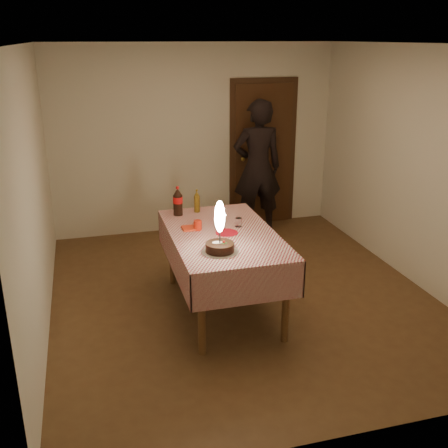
{
  "coord_description": "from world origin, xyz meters",
  "views": [
    {
      "loc": [
        -1.54,
        -4.89,
        2.66
      ],
      "look_at": [
        -0.28,
        -0.29,
        0.95
      ],
      "focal_mm": 42.0,
      "sensor_mm": 36.0,
      "label": 1
    }
  ],
  "objects_px": {
    "dining_table": "(223,243)",
    "red_plate": "(227,233)",
    "clear_cup": "(238,222)",
    "red_cup": "(198,225)",
    "cola_bottle": "(178,201)",
    "photographer": "(257,167)",
    "birthday_cake": "(220,239)",
    "amber_bottle_left": "(197,202)"
  },
  "relations": [
    {
      "from": "birthday_cake",
      "to": "cola_bottle",
      "type": "distance_m",
      "value": 1.13
    },
    {
      "from": "clear_cup",
      "to": "photographer",
      "type": "height_order",
      "value": "photographer"
    },
    {
      "from": "red_cup",
      "to": "photographer",
      "type": "bearing_deg",
      "value": 56.52
    },
    {
      "from": "birthday_cake",
      "to": "red_plate",
      "type": "bearing_deg",
      "value": 67.09
    },
    {
      "from": "dining_table",
      "to": "amber_bottle_left",
      "type": "height_order",
      "value": "amber_bottle_left"
    },
    {
      "from": "dining_table",
      "to": "red_plate",
      "type": "height_order",
      "value": "red_plate"
    },
    {
      "from": "photographer",
      "to": "amber_bottle_left",
      "type": "bearing_deg",
      "value": -130.17
    },
    {
      "from": "dining_table",
      "to": "cola_bottle",
      "type": "distance_m",
      "value": 0.77
    },
    {
      "from": "red_plate",
      "to": "red_cup",
      "type": "height_order",
      "value": "red_cup"
    },
    {
      "from": "dining_table",
      "to": "birthday_cake",
      "type": "distance_m",
      "value": 0.54
    },
    {
      "from": "cola_bottle",
      "to": "dining_table",
      "type": "bearing_deg",
      "value": -63.8
    },
    {
      "from": "cola_bottle",
      "to": "photographer",
      "type": "xyz_separation_m",
      "value": [
        1.39,
        1.43,
        -0.05
      ]
    },
    {
      "from": "cola_bottle",
      "to": "clear_cup",
      "type": "bearing_deg",
      "value": -45.09
    },
    {
      "from": "dining_table",
      "to": "birthday_cake",
      "type": "height_order",
      "value": "birthday_cake"
    },
    {
      "from": "birthday_cake",
      "to": "amber_bottle_left",
      "type": "xyz_separation_m",
      "value": [
        0.05,
        1.16,
        -0.01
      ]
    },
    {
      "from": "red_plate",
      "to": "clear_cup",
      "type": "relative_size",
      "value": 2.44
    },
    {
      "from": "amber_bottle_left",
      "to": "photographer",
      "type": "relative_size",
      "value": 0.14
    },
    {
      "from": "red_plate",
      "to": "birthday_cake",
      "type": "bearing_deg",
      "value": -112.91
    },
    {
      "from": "red_plate",
      "to": "cola_bottle",
      "type": "xyz_separation_m",
      "value": [
        -0.36,
        0.67,
        0.15
      ]
    },
    {
      "from": "red_cup",
      "to": "clear_cup",
      "type": "height_order",
      "value": "red_cup"
    },
    {
      "from": "red_plate",
      "to": "clear_cup",
      "type": "bearing_deg",
      "value": 41.65
    },
    {
      "from": "birthday_cake",
      "to": "red_cup",
      "type": "bearing_deg",
      "value": 96.42
    },
    {
      "from": "dining_table",
      "to": "red_plate",
      "type": "bearing_deg",
      "value": -27.72
    },
    {
      "from": "clear_cup",
      "to": "cola_bottle",
      "type": "relative_size",
      "value": 0.28
    },
    {
      "from": "red_plate",
      "to": "cola_bottle",
      "type": "relative_size",
      "value": 0.69
    },
    {
      "from": "red_cup",
      "to": "red_plate",
      "type": "bearing_deg",
      "value": -31.76
    },
    {
      "from": "birthday_cake",
      "to": "photographer",
      "type": "relative_size",
      "value": 0.25
    },
    {
      "from": "red_cup",
      "to": "cola_bottle",
      "type": "distance_m",
      "value": 0.53
    },
    {
      "from": "red_cup",
      "to": "cola_bottle",
      "type": "height_order",
      "value": "cola_bottle"
    },
    {
      "from": "amber_bottle_left",
      "to": "photographer",
      "type": "xyz_separation_m",
      "value": [
        1.17,
        1.39,
        -0.02
      ]
    },
    {
      "from": "clear_cup",
      "to": "photographer",
      "type": "distance_m",
      "value": 2.14
    },
    {
      "from": "birthday_cake",
      "to": "cola_bottle",
      "type": "relative_size",
      "value": 1.51
    },
    {
      "from": "photographer",
      "to": "dining_table",
      "type": "bearing_deg",
      "value": -117.12
    },
    {
      "from": "birthday_cake",
      "to": "dining_table",
      "type": "bearing_deg",
      "value": 71.8
    },
    {
      "from": "dining_table",
      "to": "amber_bottle_left",
      "type": "bearing_deg",
      "value": 98.19
    },
    {
      "from": "clear_cup",
      "to": "birthday_cake",
      "type": "bearing_deg",
      "value": -120.87
    },
    {
      "from": "dining_table",
      "to": "birthday_cake",
      "type": "relative_size",
      "value": 3.59
    },
    {
      "from": "red_cup",
      "to": "clear_cup",
      "type": "relative_size",
      "value": 1.11
    },
    {
      "from": "birthday_cake",
      "to": "amber_bottle_left",
      "type": "distance_m",
      "value": 1.17
    },
    {
      "from": "clear_cup",
      "to": "dining_table",
      "type": "bearing_deg",
      "value": -147.38
    },
    {
      "from": "dining_table",
      "to": "red_cup",
      "type": "relative_size",
      "value": 17.2
    },
    {
      "from": "dining_table",
      "to": "photographer",
      "type": "xyz_separation_m",
      "value": [
        1.07,
        2.09,
        0.21
      ]
    }
  ]
}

